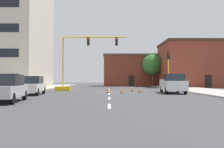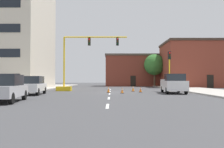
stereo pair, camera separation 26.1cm
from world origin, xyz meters
name	(u,v)px [view 2 (the right image)]	position (x,y,z in m)	size (l,w,h in m)	color
ground_plane	(109,92)	(0.00, 0.00, 0.00)	(160.00, 160.00, 0.00)	#424244
sidewalk_left	(29,89)	(-11.55, 8.00, 0.07)	(6.00, 56.00, 0.14)	#B2ADA3
sidewalk_right	(190,89)	(11.55, 8.00, 0.07)	(6.00, 56.00, 0.14)	#B2ADA3
lane_stripe_seg_0	(107,106)	(0.00, -14.00, 0.00)	(0.16, 2.40, 0.01)	silver
lane_stripe_seg_1	(108,98)	(0.00, -8.50, 0.00)	(0.16, 2.40, 0.01)	silver
lane_stripe_seg_2	(109,94)	(0.00, -3.00, 0.00)	(0.16, 2.40, 0.01)	silver
lane_stripe_seg_3	(109,91)	(0.00, 2.50, 0.00)	(0.16, 2.40, 0.01)	silver
lane_stripe_seg_4	(109,89)	(0.00, 8.00, 0.00)	(0.16, 2.40, 0.01)	silver
building_brick_center	(131,71)	(4.56, 26.59, 3.39)	(11.54, 7.73, 6.76)	brown
building_row_right	(199,65)	(16.61, 18.46, 4.20)	(13.42, 10.00, 8.38)	brown
traffic_signal_gantry	(72,73)	(-4.66, 3.45, 2.23)	(8.77, 1.20, 6.83)	yellow
traffic_light_pole_right	(169,62)	(7.16, 2.25, 3.53)	(0.32, 0.47, 4.80)	yellow
tree_right_far	(154,65)	(8.74, 21.68, 4.38)	(4.19, 4.19, 6.48)	brown
pickup_truck_white	(172,84)	(6.60, -1.78, 0.97)	(2.42, 5.54, 1.99)	white
sedan_silver_near_left	(4,88)	(-6.53, -11.65, 0.89)	(2.35, 4.68, 1.74)	#B7B7BC
sedan_white_mid_left	(31,85)	(-7.23, -4.18, 0.89)	(2.20, 4.63, 1.74)	white
traffic_cone_roadside_a	(121,90)	(1.29, -1.88, 0.29)	(0.36, 0.36, 0.60)	black
traffic_cone_roadside_b	(108,90)	(-0.14, -0.76, 0.33)	(0.36, 0.36, 0.68)	black
traffic_cone_roadside_c	(140,90)	(3.40, 0.02, 0.30)	(0.36, 0.36, 0.61)	black
traffic_cone_roadside_d	(132,89)	(2.74, 1.90, 0.33)	(0.36, 0.36, 0.67)	black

